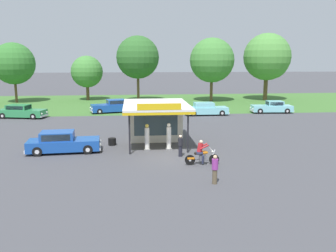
{
  "coord_description": "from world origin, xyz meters",
  "views": [
    {
      "loc": [
        -2.41,
        -23.39,
        6.56
      ],
      "look_at": [
        0.27,
        3.59,
        1.4
      ],
      "focal_mm": 38.03,
      "sensor_mm": 36.0,
      "label": 1
    }
  ],
  "objects_px": {
    "gas_pump_offside": "(169,138)",
    "parked_car_back_row_far_right": "(206,109)",
    "featured_classic_sedan": "(63,143)",
    "bystander_chatting_near_pumps": "(215,169)",
    "motorcycle_with_rider": "(202,154)",
    "spare_tire_stack": "(112,142)",
    "parked_car_back_row_left": "(113,107)",
    "gas_pump_nearside": "(147,138)",
    "parked_car_back_row_centre_right": "(272,107)",
    "bystander_leaning_by_kiosk": "(180,145)",
    "parked_car_back_row_centre": "(21,112)"
  },
  "relations": [
    {
      "from": "bystander_leaning_by_kiosk",
      "to": "parked_car_back_row_centre_right",
      "type": "bearing_deg",
      "value": 53.27
    },
    {
      "from": "motorcycle_with_rider",
      "to": "bystander_leaning_by_kiosk",
      "type": "distance_m",
      "value": 2.27
    },
    {
      "from": "parked_car_back_row_left",
      "to": "parked_car_back_row_centre_right",
      "type": "height_order",
      "value": "parked_car_back_row_left"
    },
    {
      "from": "gas_pump_offside",
      "to": "bystander_leaning_by_kiosk",
      "type": "bearing_deg",
      "value": -72.44
    },
    {
      "from": "motorcycle_with_rider",
      "to": "spare_tire_stack",
      "type": "relative_size",
      "value": 3.63
    },
    {
      "from": "gas_pump_nearside",
      "to": "featured_classic_sedan",
      "type": "distance_m",
      "value": 5.99
    },
    {
      "from": "parked_car_back_row_centre_right",
      "to": "parked_car_back_row_far_right",
      "type": "height_order",
      "value": "parked_car_back_row_far_right"
    },
    {
      "from": "parked_car_back_row_left",
      "to": "parked_car_back_row_centre",
      "type": "xyz_separation_m",
      "value": [
        -10.05,
        -3.12,
        -0.04
      ]
    },
    {
      "from": "gas_pump_offside",
      "to": "featured_classic_sedan",
      "type": "bearing_deg",
      "value": 179.51
    },
    {
      "from": "motorcycle_with_rider",
      "to": "parked_car_back_row_left",
      "type": "distance_m",
      "value": 23.73
    },
    {
      "from": "parked_car_back_row_far_right",
      "to": "bystander_chatting_near_pumps",
      "type": "relative_size",
      "value": 3.26
    },
    {
      "from": "parked_car_back_row_left",
      "to": "parked_car_back_row_far_right",
      "type": "height_order",
      "value": "parked_car_back_row_left"
    },
    {
      "from": "motorcycle_with_rider",
      "to": "bystander_chatting_near_pumps",
      "type": "relative_size",
      "value": 1.38
    },
    {
      "from": "featured_classic_sedan",
      "to": "bystander_chatting_near_pumps",
      "type": "distance_m",
      "value": 11.89
    },
    {
      "from": "gas_pump_nearside",
      "to": "motorcycle_with_rider",
      "type": "relative_size",
      "value": 0.89
    },
    {
      "from": "spare_tire_stack",
      "to": "featured_classic_sedan",
      "type": "bearing_deg",
      "value": -152.29
    },
    {
      "from": "motorcycle_with_rider",
      "to": "spare_tire_stack",
      "type": "bearing_deg",
      "value": 135.72
    },
    {
      "from": "gas_pump_offside",
      "to": "motorcycle_with_rider",
      "type": "bearing_deg",
      "value": -66.81
    },
    {
      "from": "bystander_leaning_by_kiosk",
      "to": "parked_car_back_row_centre",
      "type": "bearing_deg",
      "value": 131.53
    },
    {
      "from": "parked_car_back_row_centre_right",
      "to": "parked_car_back_row_far_right",
      "type": "distance_m",
      "value": 8.48
    },
    {
      "from": "parked_car_back_row_centre_right",
      "to": "bystander_chatting_near_pumps",
      "type": "relative_size",
      "value": 3.25
    },
    {
      "from": "parked_car_back_row_centre",
      "to": "parked_car_back_row_far_right",
      "type": "height_order",
      "value": "parked_car_back_row_far_right"
    },
    {
      "from": "parked_car_back_row_centre",
      "to": "motorcycle_with_rider",
      "type": "bearing_deg",
      "value": -49.63
    },
    {
      "from": "parked_car_back_row_left",
      "to": "bystander_chatting_near_pumps",
      "type": "xyz_separation_m",
      "value": [
        6.7,
        -26.28,
        0.1
      ]
    },
    {
      "from": "parked_car_back_row_far_right",
      "to": "parked_car_back_row_centre_right",
      "type": "bearing_deg",
      "value": 6.05
    },
    {
      "from": "bystander_chatting_near_pumps",
      "to": "spare_tire_stack",
      "type": "height_order",
      "value": "bystander_chatting_near_pumps"
    },
    {
      "from": "gas_pump_nearside",
      "to": "parked_car_back_row_centre",
      "type": "xyz_separation_m",
      "value": [
        -13.47,
        15.78,
        -0.2
      ]
    },
    {
      "from": "parked_car_back_row_left",
      "to": "bystander_leaning_by_kiosk",
      "type": "distance_m",
      "value": 21.52
    },
    {
      "from": "gas_pump_nearside",
      "to": "spare_tire_stack",
      "type": "height_order",
      "value": "gas_pump_nearside"
    },
    {
      "from": "parked_car_back_row_far_right",
      "to": "bystander_leaning_by_kiosk",
      "type": "relative_size",
      "value": 3.46
    },
    {
      "from": "bystander_chatting_near_pumps",
      "to": "spare_tire_stack",
      "type": "bearing_deg",
      "value": 122.6
    },
    {
      "from": "gas_pump_offside",
      "to": "featured_classic_sedan",
      "type": "height_order",
      "value": "gas_pump_offside"
    },
    {
      "from": "gas_pump_offside",
      "to": "parked_car_back_row_centre_right",
      "type": "xyz_separation_m",
      "value": [
        14.42,
        16.64,
        -0.24
      ]
    },
    {
      "from": "motorcycle_with_rider",
      "to": "parked_car_back_row_far_right",
      "type": "bearing_deg",
      "value": 77.57
    },
    {
      "from": "gas_pump_nearside",
      "to": "motorcycle_with_rider",
      "type": "bearing_deg",
      "value": -50.1
    },
    {
      "from": "bystander_leaning_by_kiosk",
      "to": "spare_tire_stack",
      "type": "distance_m",
      "value": 6.09
    },
    {
      "from": "gas_pump_offside",
      "to": "spare_tire_stack",
      "type": "relative_size",
      "value": 3.27
    },
    {
      "from": "gas_pump_nearside",
      "to": "featured_classic_sedan",
      "type": "relative_size",
      "value": 0.37
    },
    {
      "from": "motorcycle_with_rider",
      "to": "bystander_chatting_near_pumps",
      "type": "height_order",
      "value": "bystander_chatting_near_pumps"
    },
    {
      "from": "parked_car_back_row_left",
      "to": "spare_tire_stack",
      "type": "bearing_deg",
      "value": -87.31
    },
    {
      "from": "featured_classic_sedan",
      "to": "parked_car_back_row_centre_right",
      "type": "height_order",
      "value": "featured_classic_sedan"
    },
    {
      "from": "featured_classic_sedan",
      "to": "bystander_chatting_near_pumps",
      "type": "relative_size",
      "value": 3.33
    },
    {
      "from": "parked_car_back_row_centre_right",
      "to": "bystander_leaning_by_kiosk",
      "type": "xyz_separation_m",
      "value": [
        -13.82,
        -18.52,
        0.12
      ]
    },
    {
      "from": "gas_pump_nearside",
      "to": "bystander_leaning_by_kiosk",
      "type": "bearing_deg",
      "value": -40.88
    },
    {
      "from": "featured_classic_sedan",
      "to": "parked_car_back_row_centre_right",
      "type": "xyz_separation_m",
      "value": [
        21.99,
        16.57,
        -0.04
      ]
    },
    {
      "from": "gas_pump_offside",
      "to": "parked_car_back_row_far_right",
      "type": "height_order",
      "value": "gas_pump_offside"
    },
    {
      "from": "gas_pump_nearside",
      "to": "gas_pump_offside",
      "type": "xyz_separation_m",
      "value": [
        1.58,
        0.0,
        0.02
      ]
    },
    {
      "from": "gas_pump_offside",
      "to": "parked_car_back_row_far_right",
      "type": "distance_m",
      "value": 16.84
    },
    {
      "from": "parked_car_back_row_centre_right",
      "to": "parked_car_back_row_centre",
      "type": "bearing_deg",
      "value": -178.33
    },
    {
      "from": "bystander_leaning_by_kiosk",
      "to": "parked_car_back_row_left",
      "type": "bearing_deg",
      "value": 105.08
    }
  ]
}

